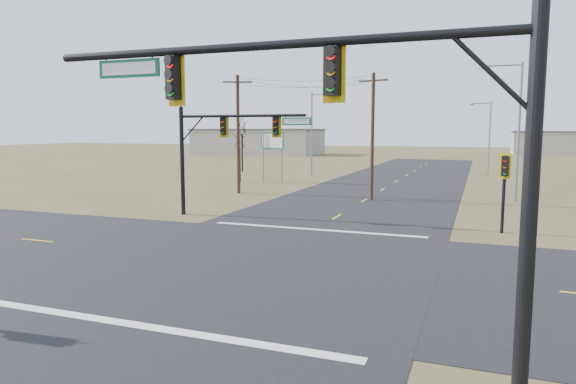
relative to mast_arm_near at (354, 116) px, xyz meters
The scene contains 18 objects.
ground 11.37m from the mast_arm_near, 125.67° to the left, with size 320.00×320.00×0.00m, color brown.
road_ew 11.36m from the mast_arm_near, 125.67° to the left, with size 160.00×14.00×0.02m, color black.
road_ns 11.36m from the mast_arm_near, 125.67° to the left, with size 14.00×160.00×0.02m, color black.
stop_bar_near 8.09m from the mast_arm_near, behind, with size 12.00×0.40×0.01m, color silver.
stop_bar_far 17.46m from the mast_arm_near, 110.31° to the left, with size 12.00×0.40×0.01m, color silver.
mast_arm_near is the anchor object (origin of this frame).
mast_arm_far 21.44m from the mast_arm_near, 125.16° to the left, with size 8.84×0.59×6.90m.
pedestal_signal_ne 18.59m from the mast_arm_near, 78.09° to the left, with size 0.65×0.56×4.29m.
utility_pole_near 29.08m from the mast_arm_near, 100.49° to the left, with size 2.37×0.60×9.79m.
utility_pole_far 33.39m from the mast_arm_near, 120.38° to the left, with size 2.31×1.08×10.07m.
highway_sign 42.89m from the mast_arm_near, 114.68° to the left, with size 2.74×0.57×5.20m.
streetlight_a 31.88m from the mast_arm_near, 81.05° to the left, with size 2.93×0.39×10.46m.
streetlight_b 53.96m from the mast_arm_near, 86.53° to the left, with size 2.45×0.36×8.77m.
streetlight_c 49.05m from the mast_arm_near, 108.79° to the left, with size 2.72×0.44×9.72m.
bare_tree_a 43.40m from the mast_arm_near, 119.21° to the left, with size 2.45×2.45×5.64m.
bare_tree_b 57.15m from the mast_arm_near, 118.09° to the left, with size 3.29×3.29×7.60m.
warehouse_left 108.17m from the mast_arm_near, 115.02° to the left, with size 28.00×14.00×5.50m, color #ABA498.
warehouse_mid 119.59m from the mast_arm_near, 80.72° to the left, with size 20.00×12.00×5.00m, color #ABA498.
Camera 1 is at (8.31, -18.88, 5.42)m, focal length 32.00 mm.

